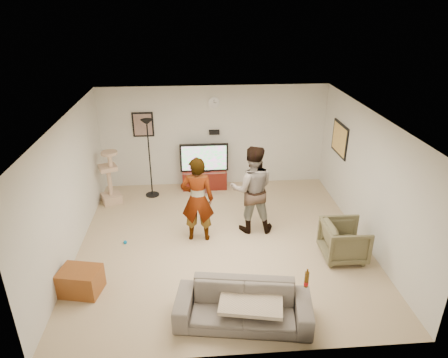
{
  "coord_description": "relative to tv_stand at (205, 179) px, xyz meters",
  "views": [
    {
      "loc": [
        -0.51,
        -6.67,
        4.39
      ],
      "look_at": [
        0.04,
        0.2,
        1.26
      ],
      "focal_mm": 32.29,
      "sensor_mm": 36.0,
      "label": 1
    }
  ],
  "objects": [
    {
      "name": "floor",
      "position": [
        0.27,
        -2.5,
        -0.24
      ],
      "size": [
        5.5,
        5.5,
        0.02
      ],
      "primitive_type": "cube",
      "color": "tan",
      "rests_on": "ground"
    },
    {
      "name": "ceiling",
      "position": [
        0.27,
        -2.5,
        2.28
      ],
      "size": [
        5.5,
        5.5,
        0.02
      ],
      "primitive_type": "cube",
      "color": "white",
      "rests_on": "wall_back"
    },
    {
      "name": "wall_back",
      "position": [
        0.27,
        0.25,
        1.02
      ],
      "size": [
        5.5,
        0.04,
        2.5
      ],
      "primitive_type": "cube",
      "color": "silver",
      "rests_on": "floor"
    },
    {
      "name": "wall_front",
      "position": [
        0.27,
        -5.25,
        1.02
      ],
      "size": [
        5.5,
        0.04,
        2.5
      ],
      "primitive_type": "cube",
      "color": "silver",
      "rests_on": "floor"
    },
    {
      "name": "wall_left",
      "position": [
        -2.48,
        -2.5,
        1.02
      ],
      "size": [
        0.04,
        5.5,
        2.5
      ],
      "primitive_type": "cube",
      "color": "silver",
      "rests_on": "floor"
    },
    {
      "name": "wall_right",
      "position": [
        3.02,
        -2.5,
        1.02
      ],
      "size": [
        0.04,
        5.5,
        2.5
      ],
      "primitive_type": "cube",
      "color": "silver",
      "rests_on": "floor"
    },
    {
      "name": "wall_clock",
      "position": [
        0.27,
        0.22,
        1.87
      ],
      "size": [
        0.26,
        0.04,
        0.26
      ],
      "primitive_type": "cylinder",
      "rotation": [
        1.57,
        0.0,
        0.0
      ],
      "color": "white",
      "rests_on": "wall_back"
    },
    {
      "name": "wall_speaker",
      "position": [
        0.27,
        0.19,
        1.15
      ],
      "size": [
        0.25,
        0.1,
        0.1
      ],
      "primitive_type": "cube",
      "color": "black",
      "rests_on": "wall_back"
    },
    {
      "name": "picture_back",
      "position": [
        -1.43,
        0.23,
        1.37
      ],
      "size": [
        0.42,
        0.03,
        0.52
      ],
      "primitive_type": "cube",
      "color": "#80665D",
      "rests_on": "wall_back"
    },
    {
      "name": "picture_right",
      "position": [
        3.0,
        -0.9,
        1.27
      ],
      "size": [
        0.03,
        0.78,
        0.62
      ],
      "primitive_type": "cube",
      "color": "#E4AF58",
      "rests_on": "wall_right"
    },
    {
      "name": "tv_stand",
      "position": [
        0.0,
        0.0,
        0.0
      ],
      "size": [
        1.08,
        0.45,
        0.45
      ],
      "primitive_type": "cube",
      "color": "#4B130C",
      "rests_on": "floor"
    },
    {
      "name": "console_box",
      "position": [
        -0.07,
        -0.4,
        -0.19
      ],
      "size": [
        0.4,
        0.3,
        0.07
      ],
      "primitive_type": "cube",
      "color": "silver",
      "rests_on": "floor"
    },
    {
      "name": "tv",
      "position": [
        0.0,
        0.0,
        0.57
      ],
      "size": [
        1.17,
        0.08,
        0.7
      ],
      "primitive_type": "cube",
      "color": "black",
      "rests_on": "tv_stand"
    },
    {
      "name": "tv_screen",
      "position": [
        0.0,
        -0.04,
        0.57
      ],
      "size": [
        1.08,
        0.01,
        0.61
      ],
      "primitive_type": "cube",
      "color": "#27D647",
      "rests_on": "tv"
    },
    {
      "name": "floor_lamp",
      "position": [
        -1.28,
        -0.35,
        0.71
      ],
      "size": [
        0.32,
        0.32,
        1.88
      ],
      "primitive_type": "cylinder",
      "color": "black",
      "rests_on": "floor"
    },
    {
      "name": "cat_tree",
      "position": [
        -2.19,
        -0.64,
        0.41
      ],
      "size": [
        0.54,
        0.54,
        1.28
      ],
      "primitive_type": "cube",
      "rotation": [
        0.0,
        0.0,
        0.4
      ],
      "color": "tan",
      "rests_on": "floor"
    },
    {
      "name": "person_left",
      "position": [
        -0.21,
        -2.34,
        0.64
      ],
      "size": [
        0.66,
        0.46,
        1.72
      ],
      "primitive_type": "imported",
      "rotation": [
        0.0,
        0.0,
        3.06
      ],
      "color": "#BCBCBC",
      "rests_on": "floor"
    },
    {
      "name": "person_right",
      "position": [
        0.88,
        -2.08,
        0.68
      ],
      "size": [
        0.92,
        0.74,
        1.81
      ],
      "primitive_type": "imported",
      "rotation": [
        0.0,
        0.0,
        3.08
      ],
      "color": "#476996",
      "rests_on": "floor"
    },
    {
      "name": "sofa",
      "position": [
        0.4,
        -4.64,
        0.06
      ],
      "size": [
        2.07,
        1.07,
        0.58
      ],
      "primitive_type": "imported",
      "rotation": [
        0.0,
        0.0,
        -0.16
      ],
      "color": "#635A53",
      "rests_on": "floor"
    },
    {
      "name": "throw_blanket",
      "position": [
        0.51,
        -4.64,
        0.16
      ],
      "size": [
        1.02,
        0.86,
        0.06
      ],
      "primitive_type": "cube",
      "rotation": [
        0.0,
        0.0,
        -0.2
      ],
      "color": "#C2AD90",
      "rests_on": "sofa"
    },
    {
      "name": "beer_bottle",
      "position": [
        1.3,
        -4.64,
        0.47
      ],
      "size": [
        0.06,
        0.06,
        0.25
      ],
      "primitive_type": "cylinder",
      "color": "#4F310A",
      "rests_on": "sofa"
    },
    {
      "name": "armchair",
      "position": [
        2.42,
        -3.2,
        0.13
      ],
      "size": [
        0.79,
        0.76,
        0.7
      ],
      "primitive_type": "imported",
      "rotation": [
        0.0,
        0.0,
        1.56
      ],
      "color": "brown",
      "rests_on": "floor"
    },
    {
      "name": "side_table",
      "position": [
        -2.13,
        -3.79,
        -0.01
      ],
      "size": [
        0.72,
        0.6,
        0.42
      ],
      "primitive_type": "cube",
      "rotation": [
        0.0,
        0.0,
        -0.21
      ],
      "color": "brown",
      "rests_on": "floor"
    },
    {
      "name": "toy_ball",
      "position": [
        -1.63,
        -2.43,
        -0.19
      ],
      "size": [
        0.07,
        0.07,
        0.07
      ],
      "primitive_type": "sphere",
      "color": "#0568AA",
      "rests_on": "floor"
    }
  ]
}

